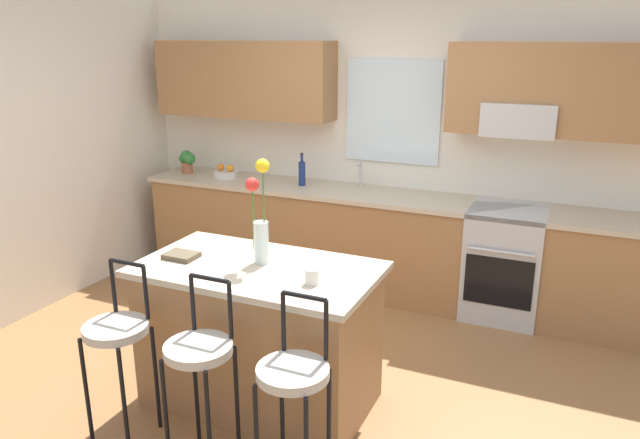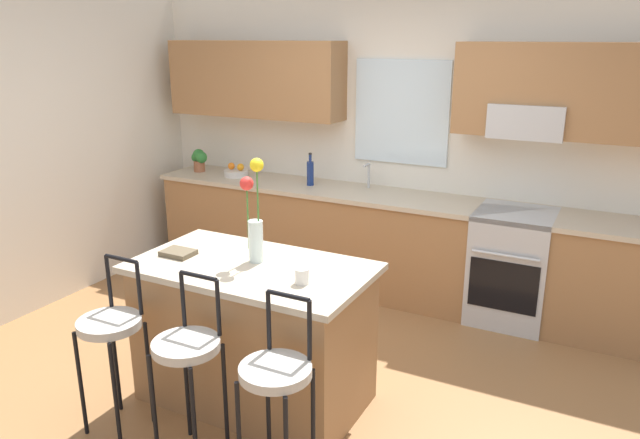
# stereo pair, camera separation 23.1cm
# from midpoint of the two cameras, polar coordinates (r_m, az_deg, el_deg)

# --- Properties ---
(ground_plane) EXTENTS (14.00, 14.00, 0.00)m
(ground_plane) POSITION_cam_midpoint_polar(r_m,az_deg,el_deg) (4.19, -1.19, -15.32)
(ground_plane) COLOR olive
(wall_left) EXTENTS (0.12, 4.60, 2.70)m
(wall_left) POSITION_cam_midpoint_polar(r_m,az_deg,el_deg) (5.53, -23.83, 6.29)
(wall_left) COLOR silver
(wall_left) RESTS_ON ground
(back_wall_assembly) EXTENTS (5.60, 0.50, 2.70)m
(back_wall_assembly) POSITION_cam_midpoint_polar(r_m,az_deg,el_deg) (5.41, 9.11, 9.05)
(back_wall_assembly) COLOR silver
(back_wall_assembly) RESTS_ON ground
(counter_run) EXTENTS (4.56, 0.64, 0.92)m
(counter_run) POSITION_cam_midpoint_polar(r_m,az_deg,el_deg) (5.40, 7.40, -2.34)
(counter_run) COLOR #996B42
(counter_run) RESTS_ON ground
(sink_faucet) EXTENTS (0.02, 0.13, 0.23)m
(sink_faucet) POSITION_cam_midpoint_polar(r_m,az_deg,el_deg) (5.45, 5.80, 4.41)
(sink_faucet) COLOR #B7BABC
(sink_faucet) RESTS_ON counter_run
(oven_range) EXTENTS (0.60, 0.64, 0.92)m
(oven_range) POSITION_cam_midpoint_polar(r_m,az_deg,el_deg) (5.14, 18.89, -4.24)
(oven_range) COLOR #B7BABC
(oven_range) RESTS_ON ground
(kitchen_island) EXTENTS (1.45, 0.82, 0.92)m
(kitchen_island) POSITION_cam_midpoint_polar(r_m,az_deg,el_deg) (3.84, -4.56, -10.69)
(kitchen_island) COLOR #996B42
(kitchen_island) RESTS_ON ground
(bar_stool_near) EXTENTS (0.36, 0.36, 1.04)m
(bar_stool_near) POSITION_cam_midpoint_polar(r_m,az_deg,el_deg) (3.64, -17.45, -10.06)
(bar_stool_near) COLOR black
(bar_stool_near) RESTS_ON ground
(bar_stool_middle) EXTENTS (0.36, 0.36, 1.04)m
(bar_stool_middle) POSITION_cam_midpoint_polar(r_m,az_deg,el_deg) (3.31, -10.46, -12.39)
(bar_stool_middle) COLOR black
(bar_stool_middle) RESTS_ON ground
(bar_stool_far) EXTENTS (0.36, 0.36, 1.04)m
(bar_stool_far) POSITION_cam_midpoint_polar(r_m,az_deg,el_deg) (3.04, -1.91, -14.94)
(bar_stool_far) COLOR black
(bar_stool_far) RESTS_ON ground
(flower_vase) EXTENTS (0.15, 0.10, 0.64)m
(flower_vase) POSITION_cam_midpoint_polar(r_m,az_deg,el_deg) (3.61, -4.43, 0.10)
(flower_vase) COLOR silver
(flower_vase) RESTS_ON kitchen_island
(mug_ceramic) EXTENTS (0.08, 0.08, 0.09)m
(mug_ceramic) POSITION_cam_midpoint_polar(r_m,az_deg,el_deg) (3.35, 0.25, -5.41)
(mug_ceramic) COLOR silver
(mug_ceramic) RESTS_ON kitchen_island
(cookbook) EXTENTS (0.20, 0.15, 0.03)m
(cookbook) POSITION_cam_midpoint_polar(r_m,az_deg,el_deg) (3.86, -11.64, -3.13)
(cookbook) COLOR brown
(cookbook) RESTS_ON kitchen_island
(fruit_bowl_oranges) EXTENTS (0.24, 0.24, 0.13)m
(fruit_bowl_oranges) POSITION_cam_midpoint_polar(r_m,az_deg,el_deg) (5.96, -6.86, 4.49)
(fruit_bowl_oranges) COLOR silver
(fruit_bowl_oranges) RESTS_ON counter_run
(bottle_olive_oil) EXTENTS (0.06, 0.06, 0.30)m
(bottle_olive_oil) POSITION_cam_midpoint_polar(r_m,az_deg,el_deg) (5.53, 0.27, 4.47)
(bottle_olive_oil) COLOR navy
(bottle_olive_oil) RESTS_ON counter_run
(potted_plant_small) EXTENTS (0.19, 0.13, 0.23)m
(potted_plant_small) POSITION_cam_midpoint_polar(r_m,az_deg,el_deg) (6.20, -10.34, 5.68)
(potted_plant_small) COLOR #9E5B3D
(potted_plant_small) RESTS_ON counter_run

